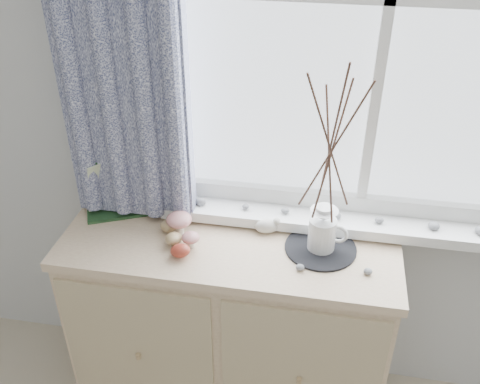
{
  "coord_description": "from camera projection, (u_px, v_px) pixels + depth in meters",
  "views": [
    {
      "loc": [
        0.16,
        0.3,
        2.02
      ],
      "look_at": [
        -0.1,
        1.7,
        1.1
      ],
      "focal_mm": 40.0,
      "sensor_mm": 36.0,
      "label": 1
    }
  ],
  "objects": [
    {
      "name": "sideboard",
      "position": [
        230.0,
        328.0,
        2.11
      ],
      "size": [
        1.2,
        0.45,
        0.85
      ],
      "color": "beige",
      "rests_on": "ground"
    },
    {
      "name": "botanical_book",
      "position": [
        121.0,
        190.0,
        1.96
      ],
      "size": [
        0.36,
        0.26,
        0.24
      ],
      "primitive_type": null,
      "rotation": [
        0.0,
        0.0,
        0.43
      ],
      "color": "#1C3C1E",
      "rests_on": "sideboard"
    },
    {
      "name": "toadstool_cluster",
      "position": [
        182.0,
        225.0,
        1.89
      ],
      "size": [
        0.14,
        0.15,
        0.09
      ],
      "color": "silver",
      "rests_on": "sideboard"
    },
    {
      "name": "wooden_eggs",
      "position": [
        174.0,
        238.0,
        1.86
      ],
      "size": [
        0.14,
        0.17,
        0.07
      ],
      "color": "#A27F5A",
      "rests_on": "sideboard"
    },
    {
      "name": "songbird_figurine",
      "position": [
        267.0,
        225.0,
        1.92
      ],
      "size": [
        0.12,
        0.08,
        0.06
      ],
      "primitive_type": null,
      "rotation": [
        0.0,
        0.0,
        0.23
      ],
      "color": "beige",
      "rests_on": "sideboard"
    },
    {
      "name": "crocheted_doily",
      "position": [
        321.0,
        248.0,
        1.85
      ],
      "size": [
        0.25,
        0.25,
        0.01
      ],
      "primitive_type": "cylinder",
      "color": "black",
      "rests_on": "sideboard"
    },
    {
      "name": "twig_pitcher",
      "position": [
        331.0,
        144.0,
        1.63
      ],
      "size": [
        0.28,
        0.28,
        0.71
      ],
      "rotation": [
        0.0,
        0.0,
        -0.14
      ],
      "color": "silver",
      "rests_on": "crocheted_doily"
    },
    {
      "name": "sideboard_pebbles",
      "position": [
        315.0,
        251.0,
        1.83
      ],
      "size": [
        0.33,
        0.23,
        0.02
      ],
      "color": "gray",
      "rests_on": "sideboard"
    }
  ]
}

